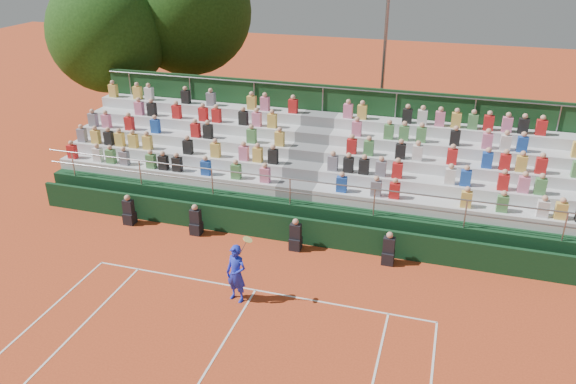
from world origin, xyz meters
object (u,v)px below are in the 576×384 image
(floodlight_mast, at_px, (385,45))
(tree_east, at_px, (188,11))
(tree_west, at_px, (108,33))
(tennis_player, at_px, (236,274))

(floodlight_mast, bearing_deg, tree_east, 174.03)
(tree_west, relative_size, tree_east, 0.88)
(tree_east, bearing_deg, tree_west, -133.66)
(floodlight_mast, bearing_deg, tennis_player, -99.20)
(tree_east, xyz_separation_m, floodlight_mast, (10.46, -1.09, -1.01))
(tree_east, relative_size, floodlight_mast, 1.04)
(tennis_player, xyz_separation_m, floodlight_mast, (2.19, 13.55, 4.39))
(tree_west, bearing_deg, tree_east, 46.34)
(tree_west, distance_m, floodlight_mast, 13.51)
(tennis_player, height_order, floodlight_mast, floodlight_mast)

